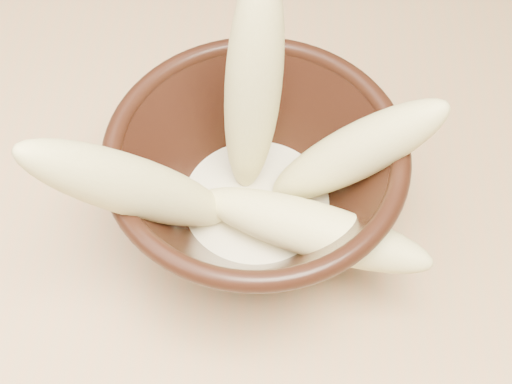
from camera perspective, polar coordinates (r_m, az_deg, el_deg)
bowl at (r=0.46m, az=0.00°, el=0.59°), size 0.19×0.19×0.10m
milk_puddle at (r=0.48m, az=-0.00°, el=-1.06°), size 0.11×0.11×0.01m
banana_upright at (r=0.43m, az=-0.23°, el=8.36°), size 0.05×0.08×0.17m
banana_left at (r=0.41m, az=-9.55°, el=0.37°), size 0.13×0.09×0.15m
banana_right at (r=0.45m, az=7.82°, el=3.09°), size 0.12×0.04×0.12m
banana_across at (r=0.44m, az=4.51°, el=-2.97°), size 0.16×0.08×0.05m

